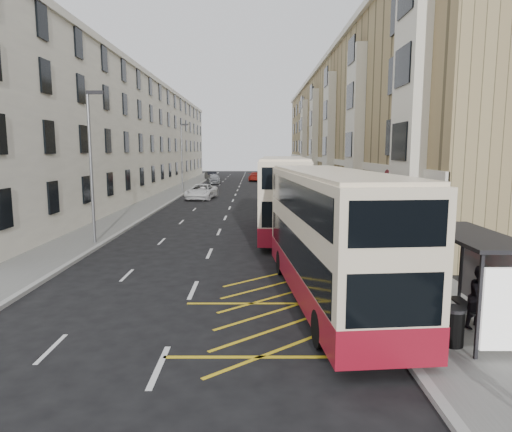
{
  "coord_description": "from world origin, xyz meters",
  "views": [
    {
      "loc": [
        2.29,
        -12.2,
        5.1
      ],
      "look_at": [
        2.32,
        6.65,
        2.37
      ],
      "focal_mm": 32.0,
      "sensor_mm": 36.0,
      "label": 1
    }
  ],
  "objects_px": {
    "bus_shelter": "(483,263)",
    "double_decker_front": "(331,236)",
    "pedestrian_far": "(390,258)",
    "car_red": "(256,177)",
    "car_silver": "(214,179)",
    "street_lamp_near": "(92,159)",
    "white_van": "(201,192)",
    "double_decker_rear": "(283,195)",
    "pedestrian_mid": "(481,297)",
    "street_lamp_far": "(182,154)",
    "litter_bin": "(453,326)",
    "car_dark": "(211,176)"
  },
  "relations": [
    {
      "from": "white_van",
      "to": "car_red",
      "type": "relative_size",
      "value": 1.1
    },
    {
      "from": "pedestrian_mid",
      "to": "street_lamp_near",
      "type": "bearing_deg",
      "value": 114.46
    },
    {
      "from": "litter_bin",
      "to": "car_red",
      "type": "height_order",
      "value": "car_red"
    },
    {
      "from": "pedestrian_mid",
      "to": "white_van",
      "type": "height_order",
      "value": "pedestrian_mid"
    },
    {
      "from": "car_red",
      "to": "pedestrian_mid",
      "type": "bearing_deg",
      "value": 102.81
    },
    {
      "from": "pedestrian_mid",
      "to": "car_dark",
      "type": "xyz_separation_m",
      "value": [
        -13.78,
        65.61,
        -0.29
      ]
    },
    {
      "from": "litter_bin",
      "to": "car_red",
      "type": "xyz_separation_m",
      "value": [
        -4.92,
        64.68,
        0.07
      ]
    },
    {
      "from": "street_lamp_near",
      "to": "car_dark",
      "type": "bearing_deg",
      "value": 88.77
    },
    {
      "from": "bus_shelter",
      "to": "double_decker_front",
      "type": "height_order",
      "value": "double_decker_front"
    },
    {
      "from": "pedestrian_far",
      "to": "white_van",
      "type": "distance_m",
      "value": 32.23
    },
    {
      "from": "double_decker_rear",
      "to": "litter_bin",
      "type": "xyz_separation_m",
      "value": [
        3.34,
        -16.49,
        -1.7
      ]
    },
    {
      "from": "bus_shelter",
      "to": "pedestrian_mid",
      "type": "height_order",
      "value": "bus_shelter"
    },
    {
      "from": "bus_shelter",
      "to": "street_lamp_near",
      "type": "height_order",
      "value": "street_lamp_near"
    },
    {
      "from": "street_lamp_near",
      "to": "street_lamp_far",
      "type": "bearing_deg",
      "value": 90.0
    },
    {
      "from": "double_decker_rear",
      "to": "car_red",
      "type": "relative_size",
      "value": 2.31
    },
    {
      "from": "pedestrian_mid",
      "to": "car_red",
      "type": "relative_size",
      "value": 0.35
    },
    {
      "from": "pedestrian_far",
      "to": "bus_shelter",
      "type": "bearing_deg",
      "value": 114.64
    },
    {
      "from": "white_van",
      "to": "bus_shelter",
      "type": "bearing_deg",
      "value": -64.76
    },
    {
      "from": "pedestrian_far",
      "to": "car_red",
      "type": "height_order",
      "value": "pedestrian_far"
    },
    {
      "from": "double_decker_front",
      "to": "car_dark",
      "type": "height_order",
      "value": "double_decker_front"
    },
    {
      "from": "street_lamp_far",
      "to": "litter_bin",
      "type": "xyz_separation_m",
      "value": [
        13.68,
        -43.13,
        -3.97
      ]
    },
    {
      "from": "double_decker_rear",
      "to": "pedestrian_far",
      "type": "relative_size",
      "value": 7.69
    },
    {
      "from": "street_lamp_near",
      "to": "double_decker_rear",
      "type": "height_order",
      "value": "street_lamp_near"
    },
    {
      "from": "pedestrian_far",
      "to": "street_lamp_far",
      "type": "bearing_deg",
      "value": -52.88
    },
    {
      "from": "litter_bin",
      "to": "car_dark",
      "type": "bearing_deg",
      "value": 100.63
    },
    {
      "from": "litter_bin",
      "to": "pedestrian_mid",
      "type": "relative_size",
      "value": 0.56
    },
    {
      "from": "white_van",
      "to": "car_red",
      "type": "xyz_separation_m",
      "value": [
        5.78,
        28.1,
        -0.04
      ]
    },
    {
      "from": "street_lamp_near",
      "to": "white_van",
      "type": "distance_m",
      "value": 23.95
    },
    {
      "from": "litter_bin",
      "to": "bus_shelter",
      "type": "bearing_deg",
      "value": 36.05
    },
    {
      "from": "double_decker_rear",
      "to": "white_van",
      "type": "height_order",
      "value": "double_decker_rear"
    },
    {
      "from": "pedestrian_far",
      "to": "car_red",
      "type": "distance_m",
      "value": 58.64
    },
    {
      "from": "white_van",
      "to": "car_red",
      "type": "height_order",
      "value": "white_van"
    },
    {
      "from": "street_lamp_near",
      "to": "pedestrian_mid",
      "type": "relative_size",
      "value": 4.46
    },
    {
      "from": "litter_bin",
      "to": "car_silver",
      "type": "height_order",
      "value": "car_silver"
    },
    {
      "from": "bus_shelter",
      "to": "pedestrian_far",
      "type": "bearing_deg",
      "value": 98.18
    },
    {
      "from": "pedestrian_far",
      "to": "double_decker_rear",
      "type": "bearing_deg",
      "value": -54.32
    },
    {
      "from": "pedestrian_mid",
      "to": "car_dark",
      "type": "distance_m",
      "value": 67.04
    },
    {
      "from": "double_decker_rear",
      "to": "bus_shelter",
      "type": "bearing_deg",
      "value": -71.9
    },
    {
      "from": "pedestrian_mid",
      "to": "white_van",
      "type": "bearing_deg",
      "value": 81.85
    },
    {
      "from": "white_van",
      "to": "street_lamp_far",
      "type": "bearing_deg",
      "value": 121.59
    },
    {
      "from": "bus_shelter",
      "to": "street_lamp_far",
      "type": "relative_size",
      "value": 0.53
    },
    {
      "from": "litter_bin",
      "to": "street_lamp_near",
      "type": "bearing_deg",
      "value": 136.17
    },
    {
      "from": "street_lamp_far",
      "to": "pedestrian_mid",
      "type": "height_order",
      "value": "street_lamp_far"
    },
    {
      "from": "double_decker_rear",
      "to": "double_decker_front",
      "type": "bearing_deg",
      "value": -83.69
    },
    {
      "from": "street_lamp_far",
      "to": "pedestrian_mid",
      "type": "distance_m",
      "value": 44.71
    },
    {
      "from": "street_lamp_near",
      "to": "white_van",
      "type": "height_order",
      "value": "street_lamp_near"
    },
    {
      "from": "bus_shelter",
      "to": "white_van",
      "type": "height_order",
      "value": "bus_shelter"
    },
    {
      "from": "double_decker_rear",
      "to": "litter_bin",
      "type": "distance_m",
      "value": 16.91
    },
    {
      "from": "bus_shelter",
      "to": "car_red",
      "type": "relative_size",
      "value": 0.83
    },
    {
      "from": "bus_shelter",
      "to": "car_silver",
      "type": "distance_m",
      "value": 59.34
    }
  ]
}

